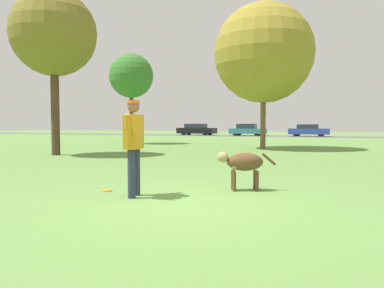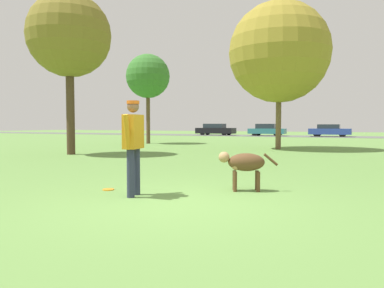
% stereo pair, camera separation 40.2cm
% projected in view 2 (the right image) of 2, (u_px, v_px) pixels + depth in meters
% --- Properties ---
extents(ground_plane, '(120.00, 120.00, 0.00)m').
position_uv_depth(ground_plane, '(174.00, 203.00, 5.96)').
color(ground_plane, '#608C42').
extents(far_road_strip, '(120.00, 6.00, 0.01)m').
position_uv_depth(far_road_strip, '(333.00, 137.00, 37.73)').
color(far_road_strip, '#5B5B59').
rests_on(far_road_strip, ground_plane).
extents(person, '(0.31, 0.75, 1.67)m').
position_uv_depth(person, '(133.00, 139.00, 6.49)').
color(person, '#2D334C').
rests_on(person, ground_plane).
extents(dog, '(1.08, 0.58, 0.74)m').
position_uv_depth(dog, '(244.00, 163.00, 7.02)').
color(dog, brown).
rests_on(dog, ground_plane).
extents(frisbee, '(0.22, 0.22, 0.02)m').
position_uv_depth(frisbee, '(108.00, 189.00, 7.15)').
color(frisbee, orange).
rests_on(frisbee, ground_plane).
extents(tree_far_left, '(2.84, 2.84, 5.80)m').
position_uv_depth(tree_far_left, '(148.00, 76.00, 24.23)').
color(tree_far_left, brown).
rests_on(tree_far_left, ground_plane).
extents(tree_mid_center, '(5.04, 5.04, 7.38)m').
position_uv_depth(tree_mid_center, '(279.00, 52.00, 18.71)').
color(tree_mid_center, brown).
rests_on(tree_mid_center, ground_plane).
extents(tree_near_left, '(3.42, 3.42, 6.63)m').
position_uv_depth(tree_near_left, '(69.00, 36.00, 15.36)').
color(tree_near_left, '#4C3826').
rests_on(tree_near_left, ground_plane).
extents(parked_car_black, '(4.49, 1.83, 1.33)m').
position_uv_depth(parked_car_black, '(215.00, 130.00, 43.38)').
color(parked_car_black, black).
rests_on(parked_car_black, ground_plane).
extents(parked_car_teal, '(3.94, 1.84, 1.31)m').
position_uv_depth(parked_car_teal, '(267.00, 130.00, 40.81)').
color(parked_car_teal, teal).
rests_on(parked_car_teal, ground_plane).
extents(parked_car_blue, '(4.08, 1.73, 1.26)m').
position_uv_depth(parked_car_blue, '(330.00, 130.00, 38.00)').
color(parked_car_blue, '#284293').
rests_on(parked_car_blue, ground_plane).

